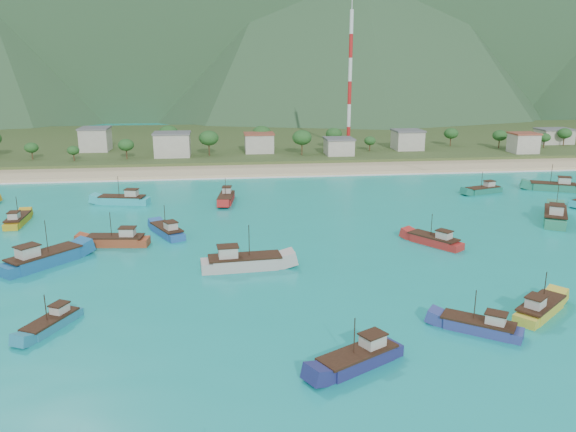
{
  "coord_description": "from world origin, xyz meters",
  "views": [
    {
      "loc": [
        -15.07,
        -79.12,
        29.53
      ],
      "look_at": [
        -3.23,
        18.0,
        3.0
      ],
      "focal_mm": 35.0,
      "sensor_mm": 36.0,
      "label": 1
    }
  ],
  "objects": [
    {
      "name": "boat_19",
      "position": [
        -53.89,
        29.47,
        0.63
      ],
      "size": [
        3.21,
        9.61,
        5.61
      ],
      "rotation": [
        0.0,
        0.0,
        0.04
      ],
      "color": "#BE9418",
      "rests_on": "ground"
    },
    {
      "name": "boat_12",
      "position": [
        -24.9,
        18.65,
        0.66
      ],
      "size": [
        7.0,
        10.01,
        5.77
      ],
      "rotation": [
        0.0,
        0.0,
        0.47
      ],
      "color": "#21559E",
      "rests_on": "ground"
    },
    {
      "name": "boat_13",
      "position": [
        20.41,
        7.5,
        0.64
      ],
      "size": [
        7.93,
        9.51,
        5.7
      ],
      "rotation": [
        0.0,
        0.0,
        0.62
      ],
      "color": "#B02521",
      "rests_on": "ground"
    },
    {
      "name": "boat_5",
      "position": [
        -36.42,
        43.49,
        0.79
      ],
      "size": [
        11.41,
        5.47,
        6.48
      ],
      "rotation": [
        0.0,
        0.0,
        1.36
      ],
      "color": "#29AEBA",
      "rests_on": "ground"
    },
    {
      "name": "radio_tower",
      "position": [
        28.42,
        108.0,
        24.06
      ],
      "size": [
        1.2,
        1.2,
        44.92
      ],
      "color": "red",
      "rests_on": "ground"
    },
    {
      "name": "beach",
      "position": [
        0.0,
        79.0,
        0.0
      ],
      "size": [
        400.0,
        18.0,
        1.2
      ],
      "primitive_type": "cube",
      "color": "beige",
      "rests_on": "ground"
    },
    {
      "name": "land",
      "position": [
        0.0,
        140.0,
        0.0
      ],
      "size": [
        400.0,
        110.0,
        2.4
      ],
      "primitive_type": "cube",
      "color": "#385123",
      "rests_on": "ground"
    },
    {
      "name": "boat_4",
      "position": [
        23.04,
        -20.37,
        0.65
      ],
      "size": [
        9.36,
        8.33,
        5.74
      ],
      "rotation": [
        0.0,
        0.0,
        5.39
      ],
      "color": "gold",
      "rests_on": "ground"
    },
    {
      "name": "surf_line",
      "position": [
        0.0,
        69.5,
        0.0
      ],
      "size": [
        400.0,
        2.5,
        0.08
      ],
      "primitive_type": "cube",
      "color": "white",
      "rests_on": "ground"
    },
    {
      "name": "boat_22",
      "position": [
        -32.81,
        13.7,
        0.73
      ],
      "size": [
        10.75,
        4.4,
        6.17
      ],
      "rotation": [
        0.0,
        0.0,
        1.44
      ],
      "color": "#953E21",
      "rests_on": "ground"
    },
    {
      "name": "boat_11",
      "position": [
        -42.19,
        4.9,
        0.94
      ],
      "size": [
        10.97,
        11.66,
        7.31
      ],
      "rotation": [
        0.0,
        0.0,
        5.55
      ],
      "color": "#185990",
      "rests_on": "ground"
    },
    {
      "name": "boat_17",
      "position": [
        46.62,
        44.14,
        0.62
      ],
      "size": [
        9.79,
        5.53,
        5.55
      ],
      "rotation": [
        0.0,
        0.0,
        1.88
      ],
      "color": "#186E58",
      "rests_on": "ground"
    },
    {
      "name": "village",
      "position": [
        7.03,
        103.27,
        4.68
      ],
      "size": [
        211.48,
        29.86,
        7.25
      ],
      "color": "beige",
      "rests_on": "ground"
    },
    {
      "name": "boat_3",
      "position": [
        13.67,
        -23.85,
        0.58
      ],
      "size": [
        8.9,
        7.55,
        5.37
      ],
      "rotation": [
        0.0,
        0.0,
        0.94
      ],
      "color": "navy",
      "rests_on": "ground"
    },
    {
      "name": "boat_0",
      "position": [
        64.84,
        44.73,
        0.84
      ],
      "size": [
        11.81,
        7.89,
        6.76
      ],
      "rotation": [
        0.0,
        0.0,
        1.14
      ],
      "color": "#21755A",
      "rests_on": "ground"
    },
    {
      "name": "vegetation",
      "position": [
        -6.38,
        103.14,
        5.33
      ],
      "size": [
        278.82,
        26.38,
        8.6
      ],
      "color": "#235623",
      "rests_on": "ground"
    },
    {
      "name": "ground",
      "position": [
        0.0,
        0.0,
        0.0
      ],
      "size": [
        600.0,
        600.0,
        0.0
      ],
      "primitive_type": "plane",
      "color": "#0D8A93",
      "rests_on": "ground"
    },
    {
      "name": "boat_6",
      "position": [
        48.97,
        18.54,
        1.0
      ],
      "size": [
        9.99,
        13.09,
        7.67
      ],
      "rotation": [
        0.0,
        0.0,
        5.74
      ],
      "color": "#257F5A",
      "rests_on": "ground"
    },
    {
      "name": "boat_9",
      "position": [
        -14.05,
        42.76,
        0.69
      ],
      "size": [
        4.19,
        10.34,
        5.94
      ],
      "rotation": [
        0.0,
        0.0,
        3.02
      ],
      "color": "#AC201E",
      "rests_on": "ground"
    },
    {
      "name": "boat_23",
      "position": [
        -35.06,
        -16.9,
        0.48
      ],
      "size": [
        5.72,
        8.32,
        4.79
      ],
      "rotation": [
        0.0,
        0.0,
        2.68
      ],
      "color": "teal",
      "rests_on": "ground"
    },
    {
      "name": "boat_26",
      "position": [
        -1.75,
        -29.39,
        0.67
      ],
      "size": [
        10.03,
        7.34,
        5.83
      ],
      "rotation": [
        0.0,
        0.0,
        2.08
      ],
      "color": "navy",
      "rests_on": "ground"
    },
    {
      "name": "boat_10",
      "position": [
        -12.17,
        -0.11,
        0.91
      ],
      "size": [
        12.38,
        4.57,
        7.17
      ],
      "rotation": [
        0.0,
        0.0,
        4.79
      ],
      "color": "#B5ABA4",
      "rests_on": "ground"
    }
  ]
}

